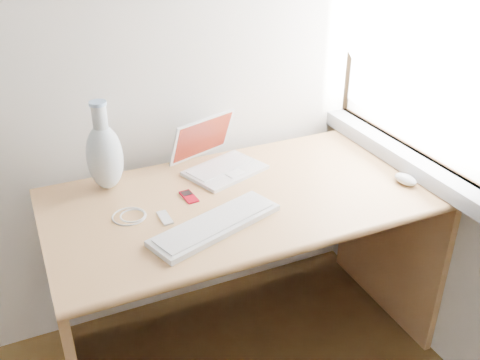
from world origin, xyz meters
name	(u,v)px	position (x,y,z in m)	size (l,w,h in m)	color
window	(424,31)	(1.72, 1.30, 1.28)	(0.11, 0.99, 1.10)	white
desk	(237,232)	(1.03, 1.41, 0.54)	(1.43, 0.71, 0.75)	tan
laptop	(221,157)	(1.03, 1.55, 0.80)	(0.34, 0.33, 0.20)	white
external_keyboard	(216,224)	(0.85, 1.17, 0.77)	(0.48, 0.28, 0.02)	white
mouse	(406,179)	(1.60, 1.15, 0.77)	(0.06, 0.10, 0.03)	white
ipod	(189,197)	(0.83, 1.38, 0.76)	(0.05, 0.09, 0.01)	#A40B20
cable_coil	(129,216)	(0.61, 1.34, 0.76)	(0.12, 0.12, 0.01)	white
remote	(165,218)	(0.71, 1.28, 0.76)	(0.03, 0.09, 0.01)	white
vase	(104,154)	(0.59, 1.57, 0.89)	(0.13, 0.13, 0.33)	silver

